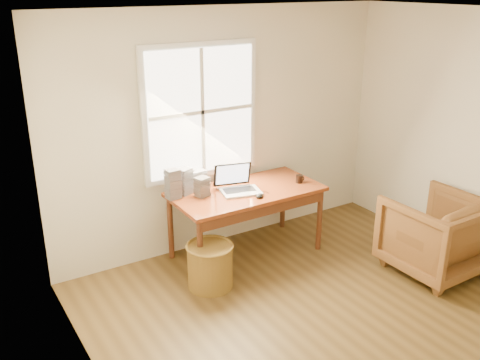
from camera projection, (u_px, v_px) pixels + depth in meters
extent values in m
cube|color=brown|center=(361.00, 341.00, 4.48)|extent=(4.00, 4.50, 0.02)
cube|color=white|center=(392.00, 15.00, 3.56)|extent=(4.00, 4.50, 0.02)
cube|color=beige|center=(224.00, 130.00, 5.82)|extent=(4.00, 0.02, 2.60)
cube|color=beige|center=(118.00, 268.00, 3.03)|extent=(0.02, 4.50, 2.60)
cube|color=silver|center=(201.00, 111.00, 5.55)|extent=(1.32, 0.05, 1.42)
cube|color=white|center=(202.00, 112.00, 5.53)|extent=(1.20, 0.02, 1.30)
cube|color=silver|center=(202.00, 112.00, 5.52)|extent=(0.04, 0.02, 1.30)
cube|color=silver|center=(202.00, 112.00, 5.52)|extent=(1.20, 0.02, 0.04)
cube|color=brown|center=(246.00, 192.00, 5.65)|extent=(1.60, 0.80, 0.04)
imported|color=brown|center=(435.00, 234.00, 5.43)|extent=(0.88, 0.90, 0.81)
cylinder|color=olive|center=(210.00, 266.00, 5.20)|extent=(0.45, 0.45, 0.44)
ellipsoid|color=black|center=(260.00, 196.00, 5.45)|extent=(0.13, 0.10, 0.04)
cylinder|color=black|center=(299.00, 179.00, 5.84)|extent=(0.09, 0.09, 0.09)
cube|color=#ABAEB6|center=(185.00, 181.00, 5.50)|extent=(0.17, 0.16, 0.28)
cube|color=#29292F|center=(202.00, 187.00, 5.45)|extent=(0.15, 0.14, 0.20)
cube|color=#9B9DA8|center=(173.00, 184.00, 5.38)|extent=(0.14, 0.13, 0.31)
cube|color=silver|center=(197.00, 179.00, 5.67)|extent=(0.16, 0.14, 0.20)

